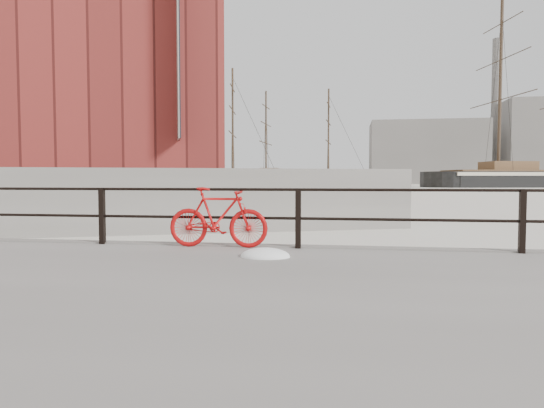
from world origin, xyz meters
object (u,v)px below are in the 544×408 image
at_px(workboat_near, 71,197).
at_px(workboat_far, 148,191).
at_px(schooner_left, 196,188).
at_px(bicycle, 218,217).
at_px(schooner_mid, 297,187).

height_order(workboat_near, workboat_far, same).
height_order(schooner_left, workboat_far, schooner_left).
bearing_deg(workboat_far, workboat_near, -125.92).
height_order(bicycle, schooner_left, schooner_left).
distance_m(workboat_near, workboat_far, 19.48).
bearing_deg(schooner_left, bicycle, -79.97).
distance_m(bicycle, workboat_near, 35.04).
xyz_separation_m(schooner_left, workboat_near, (1.87, -38.68, 0.00)).
bearing_deg(bicycle, schooner_mid, 94.06).
relative_size(schooner_mid, schooner_left, 0.97).
bearing_deg(workboat_near, schooner_mid, 29.76).
bearing_deg(workboat_far, schooner_left, 49.30).
relative_size(schooner_mid, workboat_near, 2.38).
bearing_deg(bicycle, workboat_near, 124.21).
xyz_separation_m(schooner_mid, workboat_far, (-14.76, -33.57, 0.00)).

